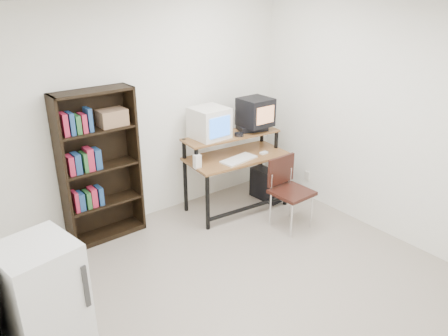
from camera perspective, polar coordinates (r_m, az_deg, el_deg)
floor at (r=4.36m, az=3.56°, el=-16.03°), size 4.00×4.00×0.01m
ceiling at (r=3.40m, az=4.69°, el=20.63°), size 4.00×4.00×0.01m
back_wall at (r=5.27m, az=-10.46°, el=6.70°), size 4.00×0.01×2.60m
right_wall at (r=5.16m, az=21.14°, el=5.19°), size 0.01×4.00×2.60m
computer_desk at (r=5.55m, az=1.56°, el=1.32°), size 1.33×0.75×0.98m
crt_monitor at (r=5.37m, az=-1.93°, el=5.86°), size 0.42×0.43×0.39m
vcr at (r=5.72m, az=3.66°, el=5.26°), size 0.42×0.36×0.08m
crt_tv at (r=5.64m, az=4.14°, el=7.31°), size 0.38×0.38×0.36m
cd_spindle at (r=5.47m, az=1.97°, el=4.33°), size 0.12×0.12×0.05m
keyboard at (r=5.37m, az=1.94°, el=1.05°), size 0.49×0.27×0.03m
mousepad at (r=5.63m, az=5.30°, el=1.83°), size 0.25×0.22×0.01m
mouse at (r=5.60m, az=5.22°, el=1.94°), size 0.10×0.06×0.03m
desk_speaker at (r=5.15m, az=-3.51°, el=0.84°), size 0.09×0.08×0.17m
pc_tower at (r=6.00m, az=5.54°, el=-2.15°), size 0.23×0.46×0.42m
school_chair at (r=5.25m, az=8.32°, el=-2.22°), size 0.44×0.44×0.86m
bookshelf at (r=5.02m, az=-16.05°, el=0.42°), size 0.87×0.31×1.73m
mini_fridge at (r=3.84m, az=-22.59°, el=-15.26°), size 0.64×0.64×0.93m
wall_outlet at (r=6.13m, az=10.80°, el=-0.98°), size 0.02×0.08×0.12m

